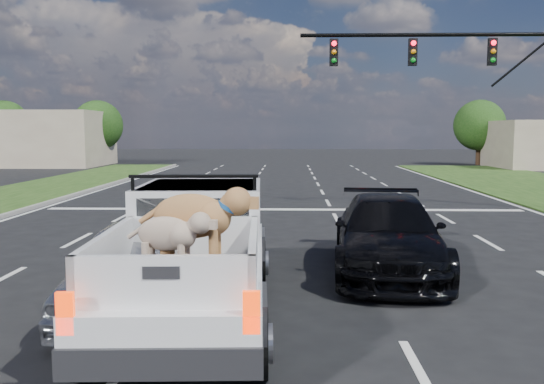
{
  "coord_description": "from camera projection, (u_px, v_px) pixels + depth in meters",
  "views": [
    {
      "loc": [
        0.22,
        -10.48,
        2.81
      ],
      "look_at": [
        -0.15,
        2.0,
        1.48
      ],
      "focal_mm": 38.0,
      "sensor_mm": 36.0,
      "label": 1
    }
  ],
  "objects": [
    {
      "name": "ground",
      "position": [
        277.0,
        282.0,
        10.72
      ],
      "size": [
        160.0,
        160.0,
        0.0
      ],
      "primitive_type": "plane",
      "color": "black",
      "rests_on": "ground"
    },
    {
      "name": "road_markings",
      "position": [
        282.0,
        225.0,
        17.25
      ],
      "size": [
        17.75,
        60.0,
        0.01
      ],
      "color": "silver",
      "rests_on": "ground"
    },
    {
      "name": "traffic_signal",
      "position": [
        486.0,
        77.0,
        20.45
      ],
      "size": [
        9.11,
        0.31,
        7.0
      ],
      "color": "black",
      "rests_on": "ground"
    },
    {
      "name": "building_left",
      "position": [
        41.0,
        139.0,
        46.87
      ],
      "size": [
        10.0,
        8.0,
        4.4
      ],
      "primitive_type": "cube",
      "color": "#B7A88C",
      "rests_on": "ground"
    },
    {
      "name": "tree_far_b",
      "position": [
        5.0,
        125.0,
        48.87
      ],
      "size": [
        4.2,
        4.2,
        5.4
      ],
      "color": "#332114",
      "rests_on": "ground"
    },
    {
      "name": "tree_far_c",
      "position": [
        98.0,
        125.0,
        48.63
      ],
      "size": [
        4.2,
        4.2,
        5.4
      ],
      "color": "#332114",
      "rests_on": "ground"
    },
    {
      "name": "tree_far_d",
      "position": [
        480.0,
        125.0,
        47.67
      ],
      "size": [
        4.2,
        4.2,
        5.4
      ],
      "color": "#332114",
      "rests_on": "ground"
    },
    {
      "name": "pickup_truck",
      "position": [
        195.0,
        250.0,
        8.69
      ],
      "size": [
        2.41,
        5.85,
        2.16
      ],
      "rotation": [
        0.0,
        0.0,
        0.05
      ],
      "color": "black",
      "rests_on": "ground"
    },
    {
      "name": "silver_sedan",
      "position": [
        134.0,
        266.0,
        8.96
      ],
      "size": [
        1.85,
        4.25,
        1.42
      ],
      "primitive_type": "imported",
      "rotation": [
        0.0,
        0.0,
        0.04
      ],
      "color": "silver",
      "rests_on": "ground"
    },
    {
      "name": "black_coupe",
      "position": [
        388.0,
        234.0,
        11.53
      ],
      "size": [
        2.56,
        5.31,
        1.49
      ],
      "primitive_type": "imported",
      "rotation": [
        0.0,
        0.0,
        -0.09
      ],
      "color": "black",
      "rests_on": "ground"
    }
  ]
}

